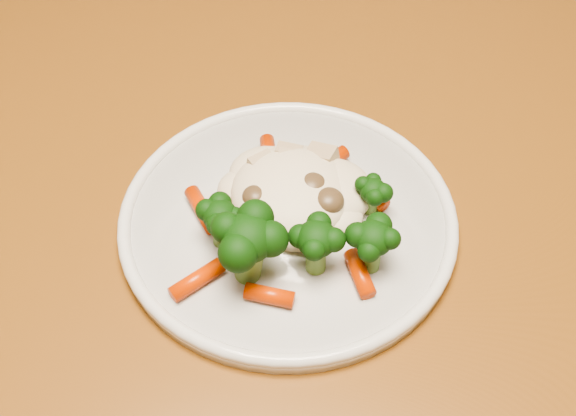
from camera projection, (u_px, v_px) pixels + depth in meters
The scene contains 3 objects.
dining_table at pixel (258, 272), 0.65m from camera, with size 1.30×0.95×0.75m.
plate at pixel (288, 220), 0.55m from camera, with size 0.25×0.25×0.01m, color silver.
meal at pixel (291, 210), 0.52m from camera, with size 0.17×0.17×0.05m.
Camera 1 is at (0.18, -0.31, 1.18)m, focal length 45.00 mm.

